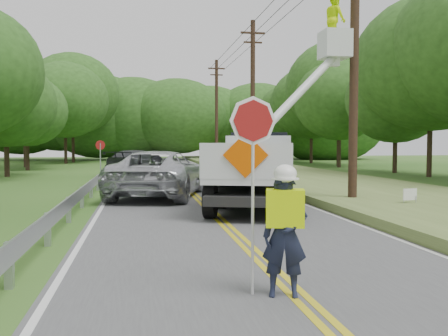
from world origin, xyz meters
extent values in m
plane|color=#285717|center=(0.00, 0.00, 0.00)|extent=(140.00, 140.00, 0.00)
cube|color=#4B4C4E|center=(0.00, 14.00, 0.01)|extent=(7.20, 96.00, 0.02)
cube|color=gold|center=(-0.10, 14.00, 0.02)|extent=(0.12, 96.00, 0.00)
cube|color=gold|center=(0.10, 14.00, 0.02)|extent=(0.12, 96.00, 0.00)
cube|color=silver|center=(-3.45, 14.00, 0.02)|extent=(0.12, 96.00, 0.00)
cube|color=silver|center=(3.45, 14.00, 0.02)|extent=(0.12, 96.00, 0.00)
cube|color=#A6A9AE|center=(-4.10, 1.00, 0.35)|extent=(0.12, 0.14, 0.70)
cube|color=#A6A9AE|center=(-4.10, 4.00, 0.35)|extent=(0.12, 0.14, 0.70)
cube|color=#A6A9AE|center=(-4.10, 7.00, 0.35)|extent=(0.12, 0.14, 0.70)
cube|color=#A6A9AE|center=(-4.10, 10.00, 0.35)|extent=(0.12, 0.14, 0.70)
cube|color=#A6A9AE|center=(-4.10, 13.00, 0.35)|extent=(0.12, 0.14, 0.70)
cube|color=#A6A9AE|center=(-4.10, 16.00, 0.35)|extent=(0.12, 0.14, 0.70)
cube|color=#A6A9AE|center=(-4.10, 19.00, 0.35)|extent=(0.12, 0.14, 0.70)
cube|color=#A6A9AE|center=(-4.10, 22.00, 0.35)|extent=(0.12, 0.14, 0.70)
cube|color=#A6A9AE|center=(-4.10, 25.00, 0.35)|extent=(0.12, 0.14, 0.70)
cube|color=#A6A9AE|center=(-4.10, 28.00, 0.35)|extent=(0.12, 0.14, 0.70)
cube|color=#A6A9AE|center=(-4.10, 31.00, 0.35)|extent=(0.12, 0.14, 0.70)
cube|color=#A6A9AE|center=(-4.10, 34.00, 0.35)|extent=(0.12, 0.14, 0.70)
cube|color=#A6A9AE|center=(-4.10, 37.00, 0.35)|extent=(0.12, 0.14, 0.70)
cube|color=#A6A9AE|center=(-4.00, 15.00, 0.60)|extent=(0.05, 48.00, 0.34)
cylinder|color=black|center=(5.00, 9.00, 5.00)|extent=(0.30, 0.30, 10.00)
cylinder|color=black|center=(5.00, 24.00, 5.00)|extent=(0.30, 0.30, 10.00)
cube|color=black|center=(5.00, 24.00, 9.20)|extent=(1.60, 0.12, 0.12)
cube|color=black|center=(5.00, 24.00, 8.60)|extent=(1.20, 0.10, 0.10)
cylinder|color=black|center=(5.00, 39.00, 5.00)|extent=(0.30, 0.30, 10.00)
cube|color=black|center=(5.00, 39.00, 9.20)|extent=(1.60, 0.12, 0.12)
cube|color=black|center=(5.00, 39.00, 8.60)|extent=(1.20, 0.10, 0.10)
cylinder|color=black|center=(4.30, 17.50, 9.10)|extent=(0.03, 43.00, 0.03)
cylinder|color=black|center=(5.00, 17.50, 9.10)|extent=(0.03, 43.00, 0.03)
cylinder|color=black|center=(5.70, 17.50, 9.10)|extent=(0.03, 43.00, 0.03)
cube|color=#546A31|center=(7.10, 14.00, 0.15)|extent=(7.00, 96.00, 0.30)
cylinder|color=#332319|center=(-10.56, 26.03, 1.36)|extent=(0.32, 0.32, 2.71)
ellipsoid|color=#244618|center=(-10.56, 26.03, 4.67)|extent=(6.33, 6.33, 5.57)
cylinder|color=#332319|center=(-10.91, 33.27, 1.35)|extent=(0.32, 0.32, 2.71)
ellipsoid|color=#244618|center=(-10.91, 33.27, 4.66)|extent=(6.32, 6.32, 5.56)
cylinder|color=#332319|center=(-12.19, 38.41, 1.50)|extent=(0.32, 0.32, 3.01)
ellipsoid|color=#244618|center=(-12.19, 38.41, 5.18)|extent=(7.02, 7.02, 6.18)
cylinder|color=#332319|center=(-9.80, 45.39, 1.90)|extent=(0.32, 0.32, 3.81)
ellipsoid|color=#244618|center=(-9.80, 45.39, 6.56)|extent=(8.88, 8.88, 7.82)
cylinder|color=#332319|center=(-9.48, 48.67, 2.18)|extent=(0.32, 0.32, 4.36)
ellipsoid|color=#244618|center=(-9.48, 48.67, 7.51)|extent=(10.17, 10.17, 8.95)
cylinder|color=#332319|center=(15.88, 21.35, 2.08)|extent=(0.32, 0.32, 4.15)
ellipsoid|color=#244618|center=(15.88, 21.35, 7.16)|extent=(9.69, 9.69, 8.53)
cylinder|color=#332319|center=(15.88, 25.56, 1.54)|extent=(0.32, 0.32, 3.08)
ellipsoid|color=#244618|center=(15.88, 25.56, 5.31)|extent=(7.19, 7.19, 6.33)
cylinder|color=#332319|center=(15.05, 33.52, 1.71)|extent=(0.32, 0.32, 3.43)
ellipsoid|color=#244618|center=(15.05, 33.52, 5.90)|extent=(8.00, 8.00, 7.04)
cylinder|color=#332319|center=(16.13, 36.22, 2.14)|extent=(0.32, 0.32, 4.27)
ellipsoid|color=#244618|center=(16.13, 36.22, 7.35)|extent=(9.96, 9.96, 8.77)
cylinder|color=#332319|center=(15.71, 42.38, 1.86)|extent=(0.32, 0.32, 3.72)
ellipsoid|color=#244618|center=(15.71, 42.38, 6.40)|extent=(8.68, 8.68, 7.64)
cylinder|color=#332319|center=(14.71, 46.28, 1.62)|extent=(0.32, 0.32, 3.25)
ellipsoid|color=#244618|center=(14.71, 46.28, 5.59)|extent=(7.58, 7.58, 6.67)
ellipsoid|color=#244618|center=(-17.04, 57.94, 5.50)|extent=(12.85, 9.64, 9.64)
ellipsoid|color=#244618|center=(-12.14, 57.28, 5.50)|extent=(11.70, 8.77, 8.77)
ellipsoid|color=#244618|center=(-7.32, 56.41, 5.50)|extent=(14.10, 10.57, 10.57)
ellipsoid|color=#244618|center=(-2.99, 56.15, 5.50)|extent=(13.35, 10.01, 10.01)
ellipsoid|color=#244618|center=(2.46, 54.40, 5.50)|extent=(12.62, 9.46, 9.46)
ellipsoid|color=#244618|center=(7.06, 57.79, 5.50)|extent=(11.50, 8.63, 8.63)
ellipsoid|color=#244618|center=(13.51, 56.98, 5.50)|extent=(12.55, 9.41, 9.41)
ellipsoid|color=#244618|center=(17.44, 56.09, 5.50)|extent=(10.66, 7.99, 7.99)
ellipsoid|color=#244618|center=(22.13, 54.07, 5.50)|extent=(16.40, 12.30, 12.30)
imported|color=#191E33|center=(-0.20, -0.10, 0.87)|extent=(0.71, 0.56, 1.71)
cube|color=#B8E101|center=(-0.20, -0.10, 1.26)|extent=(0.59, 0.45, 0.52)
ellipsoid|color=white|center=(-0.20, -0.10, 1.74)|extent=(0.32, 0.32, 0.26)
cylinder|color=#B7B7B7|center=(-0.62, 0.07, 1.22)|extent=(0.04, 0.04, 2.39)
cylinder|color=maroon|center=(-0.62, 0.07, 2.47)|extent=(0.68, 0.11, 0.68)
cylinder|color=black|center=(-0.22, 6.98, 0.53)|extent=(0.62, 1.08, 1.03)
cylinder|color=black|center=(1.82, 6.34, 0.53)|extent=(0.62, 1.08, 1.03)
cylinder|color=black|center=(0.42, 9.03, 0.53)|extent=(0.62, 1.08, 1.03)
cylinder|color=black|center=(2.46, 8.38, 0.53)|extent=(0.62, 1.08, 1.03)
cylinder|color=black|center=(1.22, 11.58, 0.53)|extent=(0.62, 1.08, 1.03)
cylinder|color=black|center=(3.27, 10.93, 0.53)|extent=(0.62, 1.08, 1.03)
cube|color=black|center=(1.54, 9.01, 0.61)|extent=(4.20, 7.21, 0.27)
cube|color=#BBBDC0|center=(1.31, 8.30, 1.14)|extent=(3.83, 5.43, 0.24)
cube|color=#BBBDC0|center=(0.16, 8.66, 1.68)|extent=(1.54, 4.71, 0.96)
cube|color=#BBBDC0|center=(2.46, 7.93, 1.68)|extent=(1.54, 4.71, 0.96)
cube|color=#BBBDC0|center=(0.58, 5.97, 1.68)|extent=(2.37, 0.80, 0.96)
cube|color=#BBBDC0|center=(2.41, 11.77, 1.46)|extent=(2.91, 2.66, 1.93)
cube|color=black|center=(2.47, 11.97, 2.16)|extent=(2.46, 1.97, 0.80)
cube|color=#BBBDC0|center=(0.96, 7.17, 1.68)|extent=(1.21, 1.21, 0.86)
cube|color=#BBBDC0|center=(4.30, 9.00, 5.46)|extent=(0.91, 0.91, 0.91)
imported|color=#B8E101|center=(4.30, 9.00, 6.29)|extent=(0.62, 0.80, 1.65)
cube|color=#E25300|center=(0.55, 5.90, 1.84)|extent=(1.17, 0.40, 1.21)
imported|color=#BABCC1|center=(-1.43, 12.83, 0.94)|extent=(4.61, 7.14, 1.83)
imported|color=#333539|center=(-2.42, 26.53, 0.85)|extent=(4.48, 6.16, 1.66)
cylinder|color=#A6A9AE|center=(-4.12, 17.96, 1.07)|extent=(0.06, 0.06, 2.15)
cylinder|color=maroon|center=(-4.12, 17.96, 2.05)|extent=(0.48, 0.16, 0.49)
cube|color=white|center=(6.07, 7.18, 0.57)|extent=(0.51, 0.12, 0.36)
cylinder|color=#A6A9AE|center=(5.86, 7.18, 0.26)|extent=(0.02, 0.02, 0.51)
cylinder|color=#A6A9AE|center=(6.27, 7.18, 0.26)|extent=(0.02, 0.02, 0.51)
camera|label=1|loc=(-2.16, -6.49, 2.16)|focal=38.67mm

